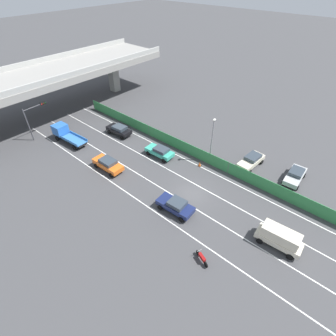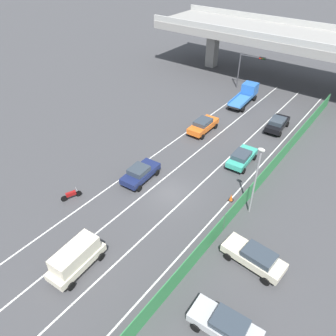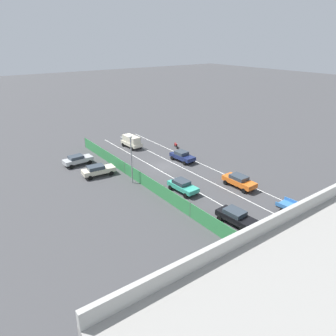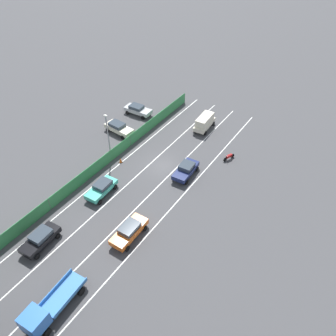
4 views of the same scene
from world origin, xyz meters
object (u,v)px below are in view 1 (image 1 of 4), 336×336
at_px(flatbed_truck_blue, 65,133).
at_px(traffic_cone, 200,164).
at_px(car_taxi_orange, 108,164).
at_px(car_sedan_black, 119,130).
at_px(motorcycle, 202,258).
at_px(parked_wagon_silver, 295,175).
at_px(car_taxi_teal, 160,151).
at_px(street_lamp, 212,136).
at_px(traffic_light, 34,115).
at_px(car_sedan_navy, 176,205).
at_px(car_van_cream, 280,237).
at_px(parked_sedan_cream, 251,160).

height_order(flatbed_truck_blue, traffic_cone, flatbed_truck_blue).
xyz_separation_m(car_taxi_orange, flatbed_truck_blue, (0.31, 11.03, 0.32)).
xyz_separation_m(car_sedan_black, motorcycle, (-10.11, -23.71, -0.44)).
distance_m(car_taxi_orange, parked_wagon_silver, 24.76).
distance_m(car_taxi_teal, street_lamp, 7.90).
relative_size(car_sedan_black, motorcycle, 2.42).
bearing_deg(car_sedan_black, traffic_light, 134.14).
relative_size(car_sedan_black, traffic_light, 0.83).
distance_m(car_sedan_navy, motorcycle, 6.80).
height_order(car_van_cream, parked_wagon_silver, car_van_cream).
height_order(car_van_cream, traffic_cone, car_van_cream).
xyz_separation_m(car_taxi_orange, car_sedan_black, (7.04, 5.91, -0.02)).
distance_m(car_taxi_orange, car_sedan_black, 9.19).
height_order(parked_wagon_silver, parked_sedan_cream, parked_sedan_cream).
relative_size(motorcycle, parked_sedan_cream, 0.39).
distance_m(flatbed_truck_blue, parked_sedan_cream, 28.68).
bearing_deg(parked_sedan_cream, car_sedan_black, 107.80).
xyz_separation_m(car_sedan_black, traffic_light, (-8.87, 9.14, 2.96)).
height_order(car_van_cream, motorcycle, car_van_cream).
bearing_deg(traffic_cone, flatbed_truck_blue, 112.92).
bearing_deg(traffic_light, flatbed_truck_blue, -61.95).
bearing_deg(street_lamp, car_van_cream, -119.38).
relative_size(car_taxi_teal, parked_wagon_silver, 0.97).
relative_size(car_taxi_orange, car_sedan_navy, 1.05).
relative_size(car_sedan_black, traffic_cone, 6.33).
height_order(parked_wagon_silver, traffic_cone, parked_wagon_silver).
xyz_separation_m(flatbed_truck_blue, motorcycle, (-3.38, -28.83, -0.77)).
xyz_separation_m(flatbed_truck_blue, traffic_cone, (8.51, -20.11, -0.90)).
height_order(street_lamp, traffic_cone, street_lamp).
height_order(motorcycle, street_lamp, street_lamp).
xyz_separation_m(parked_wagon_silver, traffic_light, (-16.20, 35.20, 2.97)).
distance_m(car_sedan_navy, street_lamp, 11.35).
height_order(car_taxi_teal, parked_sedan_cream, parked_sedan_cream).
distance_m(car_van_cream, traffic_cone, 14.50).
distance_m(car_sedan_black, parked_sedan_cream, 21.33).
bearing_deg(traffic_light, traffic_cone, -66.19).
bearing_deg(car_sedan_navy, traffic_cone, 17.75).
xyz_separation_m(car_van_cream, parked_wagon_silver, (10.97, 2.35, -0.34)).
height_order(car_taxi_orange, traffic_light, traffic_light).
bearing_deg(flatbed_truck_blue, street_lamp, -62.81).
bearing_deg(car_sedan_navy, street_lamp, 13.06).
bearing_deg(car_van_cream, parked_wagon_silver, 12.08).
distance_m(car_taxi_orange, parked_sedan_cream, 19.78).
distance_m(car_sedan_navy, parked_sedan_cream, 13.61).
bearing_deg(parked_wagon_silver, car_taxi_teal, 113.94).
height_order(car_sedan_navy, car_sedan_black, car_sedan_navy).
height_order(parked_wagon_silver, street_lamp, street_lamp).
xyz_separation_m(car_taxi_teal, street_lamp, (3.90, -6.07, 3.23)).
bearing_deg(motorcycle, traffic_cone, 36.26).
xyz_separation_m(street_lamp, traffic_cone, (-1.98, 0.30, -3.76)).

